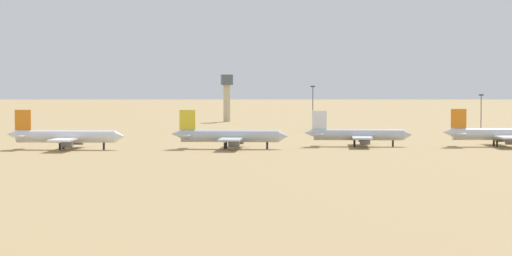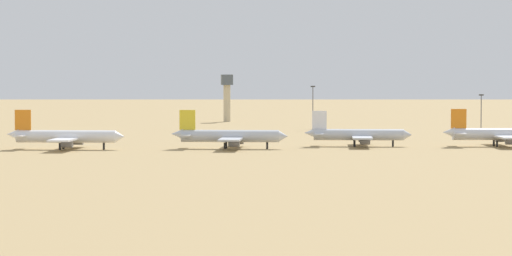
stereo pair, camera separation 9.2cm
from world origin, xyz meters
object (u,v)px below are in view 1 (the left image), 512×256
light_pole_west (313,104)px  parked_jet_orange_2 (65,137)px  control_tower (227,93)px  parked_jet_yellow_3 (229,136)px  parked_jet_white_4 (358,135)px  parked_jet_orange_5 (499,134)px  light_pole_mid (481,110)px

light_pole_west → parked_jet_orange_2: bearing=-128.9°
light_pole_west → control_tower: bearing=109.2°
control_tower → light_pole_west: bearing=-70.8°
parked_jet_yellow_3 → control_tower: bearing=95.9°
parked_jet_orange_2 → parked_jet_yellow_3: 47.91m
parked_jet_yellow_3 → parked_jet_white_4: size_ratio=1.06×
parked_jet_orange_5 → control_tower: (-65.24, 193.35, 9.35)m
parked_jet_yellow_3 → parked_jet_orange_5: bearing=12.0°
parked_jet_yellow_3 → parked_jet_white_4: parked_jet_yellow_3 is taller
parked_jet_orange_5 → parked_jet_yellow_3: bearing=-173.3°
parked_jet_white_4 → light_pole_mid: bearing=61.4°
control_tower → light_pole_mid: size_ratio=1.51×
parked_jet_orange_2 → light_pole_west: light_pole_west is taller
parked_jet_orange_5 → light_pole_mid: (21.44, 85.48, 4.61)m
parked_jet_white_4 → control_tower: 189.67m
parked_jet_orange_2 → light_pole_mid: size_ratio=2.44×
control_tower → light_pole_west: (27.15, -77.97, -3.22)m
light_pole_mid → parked_jet_white_4: bearing=-128.6°
control_tower → light_pole_west: control_tower is taller
parked_jet_white_4 → light_pole_mid: size_ratio=2.28×
control_tower → parked_jet_orange_2: bearing=-108.7°
parked_jet_orange_2 → parked_jet_yellow_3: parked_jet_orange_2 is taller
control_tower → light_pole_west: 82.63m
parked_jet_orange_5 → light_pole_mid: light_pole_mid is taller
parked_jet_orange_2 → light_pole_mid: (151.85, 84.42, 4.56)m
parked_jet_orange_5 → light_pole_west: bearing=114.0°
parked_jet_white_4 → light_pole_west: bearing=97.7°
parked_jet_orange_5 → control_tower: bearing=114.3°
parked_jet_orange_5 → light_pole_mid: size_ratio=2.42×
light_pole_west → parked_jet_white_4: bearing=-92.3°
parked_jet_white_4 → light_pole_west: (4.51, 110.10, 6.33)m
parked_jet_orange_5 → light_pole_west: light_pole_west is taller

